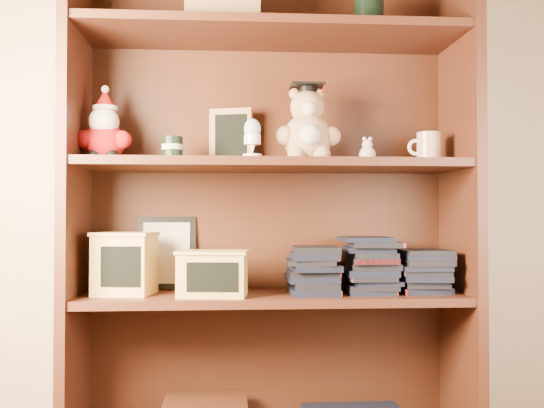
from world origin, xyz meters
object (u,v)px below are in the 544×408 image
Objects in this scene: grad_teddy_bear at (307,131)px; treats_box at (125,263)px; bookcase at (270,218)px; teacher_mug at (428,147)px.

grad_teddy_bear is 0.68m from treats_box.
bookcase is 15.37× the size of teacher_mug.
grad_teddy_bear reaches higher than teacher_mug.
bookcase reaches higher than treats_box.
teacher_mug is at bearing 0.05° from treats_box.
treats_box is (-0.55, 0.01, -0.40)m from grad_teddy_bear.
bookcase is at bearing 152.26° from grad_teddy_bear.
bookcase is 8.36× the size of treats_box.
grad_teddy_bear reaches higher than treats_box.
teacher_mug reaches higher than treats_box.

